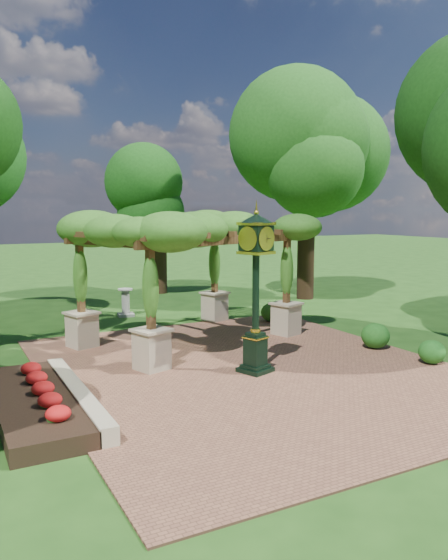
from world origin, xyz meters
name	(u,v)px	position (x,y,z in m)	size (l,w,h in m)	color
ground	(271,380)	(0.00, 0.00, 0.00)	(120.00, 120.00, 0.00)	#1E4714
brick_plaza	(251,369)	(0.00, 1.00, 0.02)	(10.00, 12.00, 0.04)	brown
border_wall	(77,396)	(-4.60, 0.50, 0.20)	(0.35, 5.00, 0.40)	#C6B793
flower_bed	(33,404)	(-5.50, 0.50, 0.18)	(1.50, 5.00, 0.36)	red
pedestal_clock	(256,278)	(-0.04, 0.70, 2.46)	(1.03, 1.03, 4.11)	black
pergola	(188,235)	(-0.15, 4.62, 3.37)	(7.46, 5.86, 4.11)	#BAAB8A
sundial	(126,304)	(-0.65, 9.57, 0.48)	(0.69, 0.69, 1.09)	gray
shrub_front	(432,352)	(4.55, -0.87, 0.36)	(0.71, 0.71, 0.64)	#1D5C1A
shrub_mid	(375,336)	(4.38, 1.09, 0.42)	(0.84, 0.84, 0.76)	#1C5518
shrub_back	(271,312)	(3.76, 5.89, 0.38)	(0.76, 0.76, 0.68)	#275C1A
tree_north	(160,204)	(2.75, 14.57, 4.47)	(3.54, 3.54, 6.53)	#372416
tree_east_far	(308,154)	(8.18, 9.82, 6.71)	(5.39, 5.39, 9.77)	black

